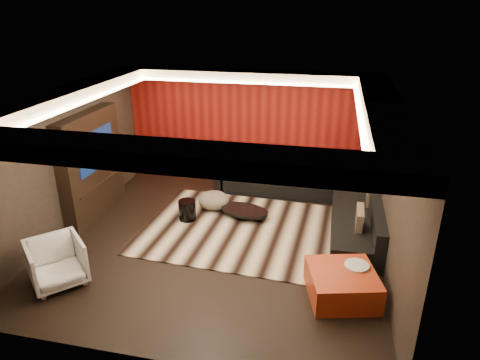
% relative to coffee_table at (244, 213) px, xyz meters
% --- Properties ---
extents(floor, '(6.00, 6.00, 0.02)m').
position_rel_coffee_table_xyz_m(floor, '(-0.29, -1.05, -0.12)').
color(floor, black).
rests_on(floor, ground).
extents(ceiling, '(6.00, 6.00, 0.02)m').
position_rel_coffee_table_xyz_m(ceiling, '(-0.29, -1.05, 2.70)').
color(ceiling, silver).
rests_on(ceiling, ground).
extents(wall_back, '(6.00, 0.02, 2.80)m').
position_rel_coffee_table_xyz_m(wall_back, '(-0.29, 1.96, 1.29)').
color(wall_back, black).
rests_on(wall_back, ground).
extents(wall_left, '(0.02, 6.00, 2.80)m').
position_rel_coffee_table_xyz_m(wall_left, '(-3.30, -1.05, 1.29)').
color(wall_left, black).
rests_on(wall_left, ground).
extents(wall_right, '(0.02, 6.00, 2.80)m').
position_rel_coffee_table_xyz_m(wall_right, '(2.72, -1.05, 1.29)').
color(wall_right, black).
rests_on(wall_right, ground).
extents(red_feature_wall, '(5.98, 0.05, 2.78)m').
position_rel_coffee_table_xyz_m(red_feature_wall, '(-0.29, 1.92, 1.29)').
color(red_feature_wall, '#6B0C0A').
rests_on(red_feature_wall, ground).
extents(soffit_back, '(6.00, 0.60, 0.22)m').
position_rel_coffee_table_xyz_m(soffit_back, '(-0.29, 1.65, 2.58)').
color(soffit_back, silver).
rests_on(soffit_back, ground).
extents(soffit_front, '(6.00, 0.60, 0.22)m').
position_rel_coffee_table_xyz_m(soffit_front, '(-0.29, -3.75, 2.58)').
color(soffit_front, silver).
rests_on(soffit_front, ground).
extents(soffit_left, '(0.60, 4.80, 0.22)m').
position_rel_coffee_table_xyz_m(soffit_left, '(-2.99, -1.05, 2.58)').
color(soffit_left, silver).
rests_on(soffit_left, ground).
extents(soffit_right, '(0.60, 4.80, 0.22)m').
position_rel_coffee_table_xyz_m(soffit_right, '(2.41, -1.05, 2.58)').
color(soffit_right, silver).
rests_on(soffit_right, ground).
extents(cove_back, '(4.80, 0.08, 0.04)m').
position_rel_coffee_table_xyz_m(cove_back, '(-0.29, 1.31, 2.49)').
color(cove_back, '#FFD899').
rests_on(cove_back, ground).
extents(cove_front, '(4.80, 0.08, 0.04)m').
position_rel_coffee_table_xyz_m(cove_front, '(-0.29, -3.41, 2.49)').
color(cove_front, '#FFD899').
rests_on(cove_front, ground).
extents(cove_left, '(0.08, 4.80, 0.04)m').
position_rel_coffee_table_xyz_m(cove_left, '(-2.65, -1.05, 2.49)').
color(cove_left, '#FFD899').
rests_on(cove_left, ground).
extents(cove_right, '(0.08, 4.80, 0.04)m').
position_rel_coffee_table_xyz_m(cove_right, '(2.07, -1.05, 2.49)').
color(cove_right, '#FFD899').
rests_on(cove_right, ground).
extents(tv_surround, '(0.30, 2.00, 2.20)m').
position_rel_coffee_table_xyz_m(tv_surround, '(-3.14, -0.45, 0.99)').
color(tv_surround, black).
rests_on(tv_surround, ground).
extents(tv_screen, '(0.04, 1.30, 0.80)m').
position_rel_coffee_table_xyz_m(tv_screen, '(-2.98, -0.45, 1.34)').
color(tv_screen, black).
rests_on(tv_screen, ground).
extents(tv_shelf, '(0.04, 1.60, 0.04)m').
position_rel_coffee_table_xyz_m(tv_shelf, '(-2.98, -0.45, 0.59)').
color(tv_shelf, black).
rests_on(tv_shelf, ground).
extents(rug, '(4.14, 3.19, 0.02)m').
position_rel_coffee_table_xyz_m(rug, '(0.13, -0.52, -0.10)').
color(rug, '#BEAC8B').
rests_on(rug, floor).
extents(coffee_table, '(1.31, 1.31, 0.18)m').
position_rel_coffee_table_xyz_m(coffee_table, '(0.00, 0.00, 0.00)').
color(coffee_table, black).
rests_on(coffee_table, rug).
extents(drum_stool, '(0.39, 0.39, 0.42)m').
position_rel_coffee_table_xyz_m(drum_stool, '(-1.13, -0.36, 0.12)').
color(drum_stool, black).
rests_on(drum_stool, rug).
extents(striped_pouf, '(0.87, 0.87, 0.37)m').
position_rel_coffee_table_xyz_m(striped_pouf, '(-0.74, 0.27, 0.10)').
color(striped_pouf, '#BDAA93').
rests_on(striped_pouf, rug).
extents(white_side_table, '(0.43, 0.43, 0.48)m').
position_rel_coffee_table_xyz_m(white_side_table, '(2.21, -2.02, 0.13)').
color(white_side_table, silver).
rests_on(white_side_table, floor).
extents(orange_ottoman, '(1.22, 1.22, 0.44)m').
position_rel_coffee_table_xyz_m(orange_ottoman, '(2.00, -2.23, 0.11)').
color(orange_ottoman, '#A43A15').
rests_on(orange_ottoman, floor).
extents(armchair, '(1.16, 1.16, 0.76)m').
position_rel_coffee_table_xyz_m(armchair, '(-2.47, -2.85, 0.27)').
color(armchair, silver).
rests_on(armchair, floor).
extents(sectional_sofa, '(3.65, 3.50, 0.75)m').
position_rel_coffee_table_xyz_m(sectional_sofa, '(1.44, 0.82, 0.15)').
color(sectional_sofa, black).
rests_on(sectional_sofa, floor).
extents(throw_pillows, '(1.92, 2.75, 0.50)m').
position_rel_coffee_table_xyz_m(throw_pillows, '(1.94, 0.64, 0.51)').
color(throw_pillows, tan).
rests_on(throw_pillows, sectional_sofa).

